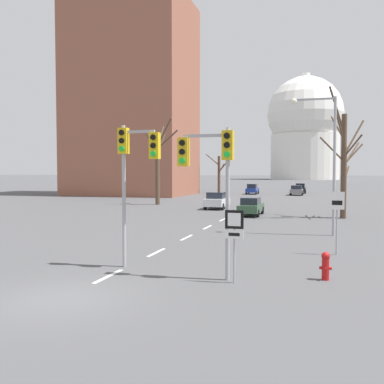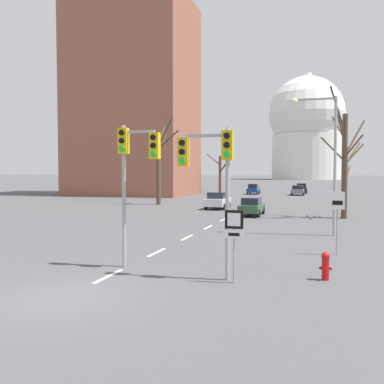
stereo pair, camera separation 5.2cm
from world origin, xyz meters
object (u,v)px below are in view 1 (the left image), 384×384
object	(u,v)px
fire_hydrant	(326,265)
street_lamp_right	(326,149)
sedan_far_right	(217,200)
speed_limit_sign	(337,211)
route_sign_post	(234,233)
sedan_far_left	(252,189)
sedan_mid_centre	(297,190)
sedan_near_left	(300,188)
traffic_signal_centre_tall	(134,160)
traffic_signal_near_right	(212,165)
sedan_near_right	(251,206)

from	to	relation	value
fire_hydrant	street_lamp_right	size ratio (longest dim) A/B	0.12
sedan_far_right	speed_limit_sign	bearing A→B (deg)	-63.76
route_sign_post	sedan_far_left	distance (m)	55.18
street_lamp_right	sedan_mid_centre	xyz separation A→B (m)	(-3.66, 41.81, -4.05)
sedan_near_left	fire_hydrant	bearing A→B (deg)	-86.79
traffic_signal_centre_tall	fire_hydrant	bearing A→B (deg)	0.98
traffic_signal_centre_tall	fire_hydrant	size ratio (longest dim) A/B	5.66
traffic_signal_near_right	street_lamp_right	distance (m)	12.00
route_sign_post	sedan_near_left	distance (m)	60.03
sedan_far_right	traffic_signal_centre_tall	bearing A→B (deg)	-83.55
sedan_far_left	sedan_far_right	bearing A→B (deg)	-88.34
route_sign_post	sedan_mid_centre	distance (m)	53.50
traffic_signal_centre_tall	fire_hydrant	world-z (taller)	traffic_signal_centre_tall
route_sign_post	sedan_near_left	xyz separation A→B (m)	(-0.47, 60.02, -0.82)
sedan_mid_centre	route_sign_post	bearing A→B (deg)	-89.18
traffic_signal_near_right	sedan_far_left	bearing A→B (deg)	97.22
sedan_far_left	speed_limit_sign	bearing A→B (deg)	-77.25
fire_hydrant	sedan_near_left	bearing A→B (deg)	93.21
sedan_near_right	route_sign_post	bearing A→B (deg)	-82.63
speed_limit_sign	sedan_near_right	size ratio (longest dim) A/B	0.62
traffic_signal_near_right	traffic_signal_centre_tall	distance (m)	3.30
traffic_signal_centre_tall	sedan_near_left	bearing A→B (deg)	86.57
sedan_near_left	sedan_mid_centre	world-z (taller)	sedan_near_left
traffic_signal_near_right	fire_hydrant	xyz separation A→B (m)	(3.64, 0.95, -3.30)
traffic_signal_near_right	sedan_near_left	distance (m)	59.78
sedan_near_right	sedan_mid_centre	world-z (taller)	sedan_mid_centre
traffic_signal_centre_tall	route_sign_post	distance (m)	4.80
street_lamp_right	sedan_near_left	distance (m)	48.62
sedan_near_right	sedan_far_right	xyz separation A→B (m)	(-4.10, 5.09, 0.06)
street_lamp_right	sedan_far_left	bearing A→B (deg)	103.85
traffic_signal_near_right	sedan_near_right	world-z (taller)	traffic_signal_near_right
traffic_signal_near_right	sedan_far_right	world-z (taller)	traffic_signal_near_right
fire_hydrant	street_lamp_right	bearing A→B (deg)	89.64
street_lamp_right	sedan_mid_centre	distance (m)	42.16
traffic_signal_centre_tall	speed_limit_sign	size ratio (longest dim) A/B	1.91
route_sign_post	sedan_mid_centre	xyz separation A→B (m)	(-0.76, 53.49, -0.86)
route_sign_post	speed_limit_sign	distance (m)	6.75
sedan_mid_centre	sedan_far_right	bearing A→B (deg)	-102.82
street_lamp_right	sedan_far_right	bearing A→B (deg)	123.24
route_sign_post	fire_hydrant	distance (m)	3.30
sedan_near_right	sedan_near_left	bearing A→B (deg)	86.57
route_sign_post	traffic_signal_centre_tall	bearing A→B (deg)	164.03
route_sign_post	sedan_far_right	world-z (taller)	route_sign_post
sedan_near_left	sedan_near_right	bearing A→B (deg)	-93.43
fire_hydrant	sedan_near_right	bearing A→B (deg)	105.49
traffic_signal_centre_tall	sedan_near_right	size ratio (longest dim) A/B	1.18
traffic_signal_centre_tall	sedan_far_right	distance (m)	25.81
traffic_signal_centre_tall	route_sign_post	xyz separation A→B (m)	(4.00, -1.15, -2.38)
sedan_near_left	sedan_near_right	xyz separation A→B (m)	(-2.31, -38.51, -0.05)
traffic_signal_centre_tall	speed_limit_sign	world-z (taller)	traffic_signal_centre_tall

